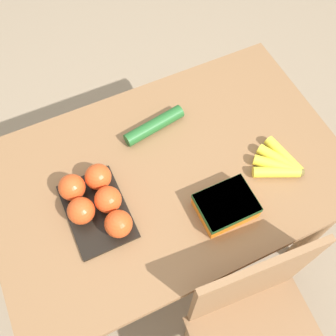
{
  "coord_description": "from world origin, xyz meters",
  "views": [
    {
      "loc": [
        0.25,
        0.54,
        1.89
      ],
      "look_at": [
        0.0,
        0.0,
        0.79
      ],
      "focal_mm": 42.0,
      "sensor_mm": 36.0,
      "label": 1
    }
  ],
  "objects": [
    {
      "name": "ground_plane",
      "position": [
        0.0,
        0.0,
        0.0
      ],
      "size": [
        12.0,
        12.0,
        0.0
      ],
      "primitive_type": "plane",
      "color": "gray"
    },
    {
      "name": "dining_table",
      "position": [
        0.0,
        0.0,
        0.63
      ],
      "size": [
        1.16,
        0.74,
        0.76
      ],
      "color": "olive",
      "rests_on": "ground_plane"
    },
    {
      "name": "chair",
      "position": [
        -0.07,
        0.54,
        0.48
      ],
      "size": [
        0.45,
        0.43,
        0.91
      ],
      "rotation": [
        0.0,
        0.0,
        3.07
      ],
      "color": "#8E6642",
      "rests_on": "ground_plane"
    },
    {
      "name": "banana_bunch",
      "position": [
        -0.34,
        0.13,
        0.77
      ],
      "size": [
        0.16,
        0.17,
        0.04
      ],
      "color": "brown",
      "rests_on": "dining_table"
    },
    {
      "name": "tomato_pack",
      "position": [
        0.25,
        0.02,
        0.8
      ],
      "size": [
        0.18,
        0.26,
        0.09
      ],
      "color": "black",
      "rests_on": "dining_table"
    },
    {
      "name": "carrot_bag",
      "position": [
        -0.1,
        0.19,
        0.79
      ],
      "size": [
        0.17,
        0.13,
        0.06
      ],
      "color": "orange",
      "rests_on": "dining_table"
    },
    {
      "name": "cucumber_near",
      "position": [
        -0.03,
        -0.17,
        0.78
      ],
      "size": [
        0.23,
        0.08,
        0.05
      ],
      "color": "#236028",
      "rests_on": "dining_table"
    }
  ]
}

